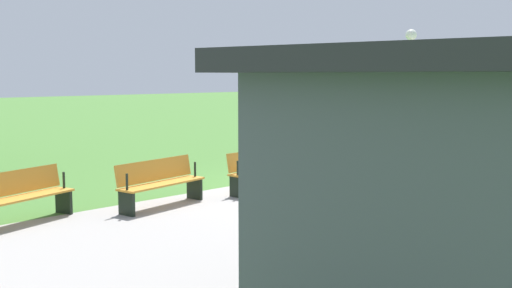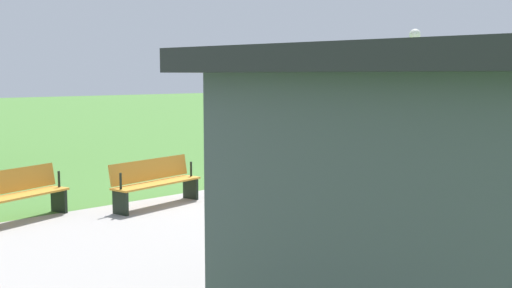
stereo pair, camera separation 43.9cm
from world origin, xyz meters
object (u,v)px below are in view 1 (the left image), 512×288
object	(u,v)px
bench_8	(19,196)
bench_5	(337,158)
bench_0	(433,123)
person_seated	(271,162)
lamp_post	(410,69)
bench_4	(385,148)
trash_bin	(454,123)
bench_7	(160,182)
kiosk	(459,197)
bench_2	(431,133)
bench_1	(436,128)
bench_3	(415,140)
bench_6	(264,169)

from	to	relation	value
bench_8	bench_5	bearing A→B (deg)	157.83
bench_0	bench_5	world-z (taller)	same
person_seated	lamp_post	bearing A→B (deg)	-178.95
bench_8	person_seated	bearing A→B (deg)	153.28
bench_4	trash_bin	bearing A→B (deg)	-151.92
bench_5	lamp_post	xyz separation A→B (m)	(-3.74, -0.32, 2.18)
bench_0	bench_8	bearing A→B (deg)	44.36
bench_5	bench_8	size ratio (longest dim) A/B	0.98
lamp_post	bench_8	bearing A→B (deg)	-2.62
bench_7	kiosk	world-z (taller)	kiosk
bench_0	bench_2	bearing A→B (deg)	63.30
lamp_post	kiosk	world-z (taller)	lamp_post
trash_bin	bench_5	bearing A→B (deg)	16.36
bench_1	bench_4	distance (m)	7.57
bench_3	lamp_post	distance (m)	2.57
bench_5	kiosk	distance (m)	9.39
bench_4	bench_3	bearing A→B (deg)	-157.87
bench_2	person_seated	world-z (taller)	person_seated
bench_4	bench_6	world-z (taller)	same
bench_0	trash_bin	bearing A→B (deg)	-149.76
bench_2	bench_4	bearing A→B (deg)	37.98
bench_0	trash_bin	size ratio (longest dim) A/B	2.38
bench_3	kiosk	world-z (taller)	kiosk
bench_1	bench_2	bearing A→B (deg)	53.79
bench_4	bench_6	xyz separation A→B (m)	(5.06, 0.28, 0.00)
bench_7	bench_4	bearing A→B (deg)	170.48
bench_3	bench_0	bearing A→B (deg)	-138.90
bench_3	bench_1	bearing A→B (deg)	-142.05
bench_4	bench_8	xyz separation A→B (m)	(10.05, -0.55, 0.00)
bench_7	kiosk	size ratio (longest dim) A/B	0.51
bench_2	bench_7	xyz separation A→B (m)	(12.45, 1.38, 0.00)
bench_2	trash_bin	world-z (taller)	bench_2
trash_bin	kiosk	size ratio (longest dim) A/B	0.20
bench_1	bench_7	world-z (taller)	same
bench_8	person_seated	xyz separation A→B (m)	(-5.07, 0.97, 0.16)
kiosk	bench_3	bearing A→B (deg)	-155.12
kiosk	bench_6	bearing A→B (deg)	-129.64
bench_1	bench_5	size ratio (longest dim) A/B	0.98
bench_8	trash_bin	distance (m)	21.16
bench_1	kiosk	distance (m)	18.82
bench_3	bench_5	distance (m)	5.06
bench_6	bench_3	bearing A→B (deg)	-176.87
bench_2	bench_6	size ratio (longest dim) A/B	1.01
bench_1	person_seated	distance (m)	12.48
bench_7	person_seated	size ratio (longest dim) A/B	1.65
bench_2	bench_5	size ratio (longest dim) A/B	1.01
bench_0	bench_4	world-z (taller)	same
bench_1	bench_4	size ratio (longest dim) A/B	0.97
bench_6	bench_7	distance (m)	2.54
trash_bin	kiosk	xyz separation A→B (m)	(20.06, 10.49, 1.00)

